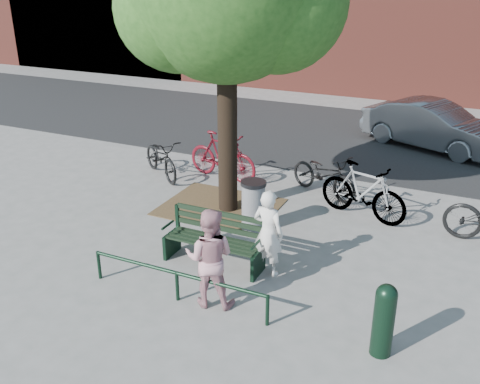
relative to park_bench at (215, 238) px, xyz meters
The scene contains 14 objects.
ground 0.49m from the park_bench, 90.00° to the right, with size 90.00×90.00×0.00m, color gray.
dirt_pit 2.39m from the park_bench, 115.24° to the left, with size 2.40×2.00×0.02m, color brown.
road 8.43m from the park_bench, 90.00° to the left, with size 40.00×7.00×0.01m, color black.
park_bench is the anchor object (origin of this frame).
guard_railing 1.28m from the park_bench, 90.00° to the right, with size 3.06×0.06×0.51m.
person_left 0.99m from the park_bench, ahead, with size 0.55×0.36×1.50m, color silver.
person_right 1.27m from the park_bench, 66.11° to the right, with size 0.77×0.60×1.58m, color #BE838C.
bollard 3.33m from the park_bench, 21.22° to the right, with size 0.28×0.28×1.06m.
litter_bin 1.45m from the park_bench, 86.72° to the left, with size 0.50×0.50×1.02m.
bicycle_a 4.49m from the park_bench, 134.68° to the left, with size 0.65×1.86×0.98m, color black.
bicycle_b 4.06m from the park_bench, 114.99° to the left, with size 0.55×1.93×1.16m, color #510B14.
bicycle_c 3.84m from the park_bench, 77.78° to the left, with size 0.65×1.85×0.97m, color black.
bicycle_d 3.47m from the park_bench, 57.21° to the left, with size 0.55×1.94×1.16m, color gray.
parked_car 8.78m from the park_bench, 72.72° to the left, with size 1.40×4.02×1.32m, color slate.
Camera 1 is at (3.85, -7.16, 4.76)m, focal length 40.00 mm.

